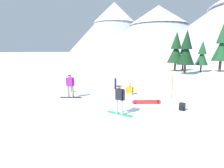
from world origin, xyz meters
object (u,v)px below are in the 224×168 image
object	(u,v)px
snowboarder_foreground	(120,98)
pine_tree_leaning	(222,45)
loose_snowboard_near_right	(147,102)
trail_marker_pole	(172,86)
snowboarder_background	(130,90)
backpack_teal	(72,89)
pine_tree_short	(202,55)
pine_tree_broad	(183,55)
pine_tree_twin	(186,50)
pine_tree_young	(176,50)
backpack_black	(182,107)
snowboarder_midground	(70,85)

from	to	relation	value
snowboarder_foreground	pine_tree_leaning	xyz separation A→B (m)	(7.57, 25.14, 3.44)
loose_snowboard_near_right	trail_marker_pole	distance (m)	2.68
snowboarder_background	backpack_teal	xyz separation A→B (m)	(-4.71, -1.20, -0.10)
pine_tree_short	pine_tree_broad	distance (m)	3.00
pine_tree_twin	pine_tree_young	bearing A→B (deg)	115.14
pine_tree_leaning	trail_marker_pole	bearing A→B (deg)	-104.66
pine_tree_leaning	pine_tree_twin	distance (m)	7.58
pine_tree_twin	pine_tree_broad	xyz separation A→B (m)	(-0.55, 5.37, -0.76)
backpack_black	backpack_teal	distance (m)	8.80
backpack_teal	pine_tree_twin	xyz separation A→B (m)	(8.12, 16.19, 3.24)
snowboarder_midground	backpack_black	size ratio (longest dim) A/B	3.73
pine_tree_twin	pine_tree_young	world-z (taller)	pine_tree_young
loose_snowboard_near_right	snowboarder_foreground	bearing A→B (deg)	-110.27
snowboarder_foreground	snowboarder_midground	xyz separation A→B (m)	(-4.52, 1.75, 0.02)
snowboarder_midground	trail_marker_pole	distance (m)	7.35
pine_tree_leaning	backpack_teal	bearing A→B (deg)	-121.29
loose_snowboard_near_right	pine_tree_young	distance (m)	20.98
snowboarder_foreground	snowboarder_midground	world-z (taller)	snowboarder_foreground
pine_tree_leaning	pine_tree_broad	distance (m)	5.88
backpack_black	backpack_teal	size ratio (longest dim) A/B	1.00
loose_snowboard_near_right	pine_tree_broad	world-z (taller)	pine_tree_broad
snowboarder_midground	pine_tree_broad	xyz separation A→B (m)	(6.45, 23.20, 1.76)
snowboarder_background	loose_snowboard_near_right	world-z (taller)	snowboarder_background
backpack_teal	pine_tree_twin	distance (m)	18.40
trail_marker_pole	pine_tree_twin	world-z (taller)	pine_tree_twin
backpack_teal	pine_tree_young	distance (m)	21.04
pine_tree_short	pine_tree_leaning	world-z (taller)	pine_tree_leaning
snowboarder_background	backpack_black	size ratio (longest dim) A/B	3.86
loose_snowboard_near_right	pine_tree_short	world-z (taller)	pine_tree_short
loose_snowboard_near_right	pine_tree_short	size ratio (longest dim) A/B	0.34
backpack_teal	snowboarder_midground	bearing A→B (deg)	-55.88
snowboarder_background	pine_tree_young	bearing A→B (deg)	84.63
backpack_teal	pine_tree_leaning	bearing A→B (deg)	58.71
snowboarder_midground	backpack_black	distance (m)	7.62
pine_tree_short	pine_tree_broad	bearing A→B (deg)	160.45
snowboarder_background	backpack_black	bearing A→B (deg)	-32.68
snowboarder_midground	backpack_black	bearing A→B (deg)	2.22
trail_marker_pole	pine_tree_short	bearing A→B (deg)	82.49
trail_marker_pole	pine_tree_broad	world-z (taller)	pine_tree_broad
snowboarder_foreground	snowboarder_background	world-z (taller)	snowboarder_foreground
snowboarder_background	pine_tree_broad	world-z (taller)	pine_tree_broad
backpack_black	pine_tree_twin	distance (m)	17.85
backpack_black	trail_marker_pole	bearing A→B (deg)	107.64
snowboarder_foreground	pine_tree_young	world-z (taller)	pine_tree_young
pine_tree_broad	trail_marker_pole	bearing A→B (deg)	-89.18
pine_tree_leaning	snowboarder_midground	bearing A→B (deg)	-117.35
backpack_black	pine_tree_young	size ratio (longest dim) A/B	0.07
backpack_black	pine_tree_broad	size ratio (longest dim) A/B	0.10
snowboarder_midground	pine_tree_short	size ratio (longest dim) A/B	0.35
loose_snowboard_near_right	pine_tree_broad	bearing A→B (deg)	87.39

